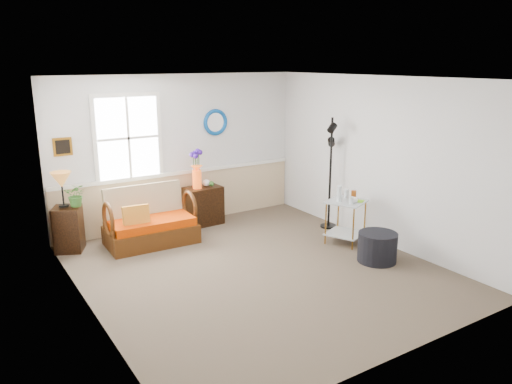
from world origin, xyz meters
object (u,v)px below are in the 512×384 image
lamp_stand (68,229)px  floor_lamp (330,174)px  cabinet (203,206)px  side_table (345,222)px  ottoman (377,247)px  loveseat (150,216)px

lamp_stand → floor_lamp: (4.05, -1.28, 0.61)m
lamp_stand → floor_lamp: floor_lamp is taller
cabinet → side_table: size_ratio=0.98×
cabinet → ottoman: size_ratio=1.21×
loveseat → side_table: size_ratio=1.99×
side_table → floor_lamp: (0.28, 0.73, 0.61)m
cabinet → floor_lamp: size_ratio=0.35×
side_table → cabinet: bearing=125.6°
loveseat → ottoman: bearing=-42.9°
lamp_stand → cabinet: size_ratio=1.03×
lamp_stand → cabinet: lamp_stand is taller
loveseat → cabinet: 1.22m
cabinet → floor_lamp: (1.75, -1.33, 0.62)m
lamp_stand → ottoman: 4.61m
loveseat → floor_lamp: size_ratio=0.72×
floor_lamp → ottoman: (-0.41, -1.55, -0.74)m
cabinet → side_table: side_table is taller
lamp_stand → ottoman: size_ratio=1.24×
loveseat → cabinet: bearing=22.2°
loveseat → side_table: 3.07m
side_table → floor_lamp: 0.99m
loveseat → side_table: (2.61, -1.63, -0.10)m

